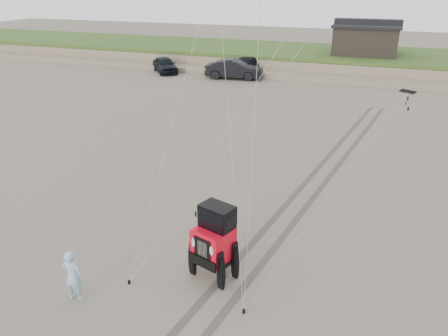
% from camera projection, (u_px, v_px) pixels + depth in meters
% --- Properties ---
extents(ground, '(160.00, 160.00, 0.00)m').
position_uv_depth(ground, '(198.00, 285.00, 13.21)').
color(ground, '#6B6054').
rests_on(ground, ground).
extents(dune_ridge, '(160.00, 14.25, 1.73)m').
position_uv_depth(dune_ridge, '(343.00, 61.00, 45.15)').
color(dune_ridge, '#7A6B54').
rests_on(dune_ridge, ground).
extents(cabin, '(6.40, 5.40, 3.35)m').
position_uv_depth(cabin, '(366.00, 38.00, 43.12)').
color(cabin, black).
rests_on(cabin, dune_ridge).
extents(truck_a, '(4.35, 4.58, 1.54)m').
position_uv_depth(truck_a, '(165.00, 65.00, 43.53)').
color(truck_a, black).
rests_on(truck_a, ground).
extents(truck_b, '(5.51, 2.55, 1.75)m').
position_uv_depth(truck_b, '(234.00, 69.00, 40.73)').
color(truck_b, black).
rests_on(truck_b, ground).
extents(truck_c, '(4.10, 5.97, 1.61)m').
position_uv_depth(truck_c, '(247.00, 65.00, 43.01)').
color(truck_c, black).
rests_on(truck_c, ground).
extents(jeep, '(3.71, 5.60, 1.93)m').
position_uv_depth(jeep, '(214.00, 250.00, 13.21)').
color(jeep, red).
rests_on(jeep, ground).
extents(man, '(0.64, 0.46, 1.61)m').
position_uv_depth(man, '(73.00, 276.00, 12.32)').
color(man, '#82A3C9').
rests_on(man, ground).
extents(stake_main, '(0.08, 0.08, 0.12)m').
position_uv_depth(stake_main, '(129.00, 282.00, 13.23)').
color(stake_main, black).
rests_on(stake_main, ground).
extents(stake_aux, '(0.08, 0.08, 0.12)m').
position_uv_depth(stake_aux, '(244.00, 311.00, 12.06)').
color(stake_aux, black).
rests_on(stake_aux, ground).
extents(tire_tracks, '(5.22, 29.74, 0.01)m').
position_uv_depth(tire_tracks, '(311.00, 187.00, 19.45)').
color(tire_tracks, '#4C443D').
rests_on(tire_tracks, ground).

